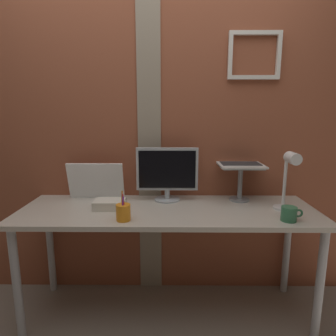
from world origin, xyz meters
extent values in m
plane|color=gray|center=(0.00, 0.00, 0.00)|extent=(6.00, 6.00, 0.00)
cube|color=brown|center=(0.00, 0.44, 1.19)|extent=(3.28, 0.12, 2.37)
cube|color=gray|center=(0.01, 0.38, 1.19)|extent=(0.17, 0.01, 2.37)
cube|color=white|center=(0.73, 0.36, 1.89)|extent=(0.36, 0.03, 0.03)
cube|color=white|center=(0.73, 0.36, 1.60)|extent=(0.36, 0.03, 0.03)
cube|color=white|center=(0.57, 0.36, 1.74)|extent=(0.03, 0.03, 0.26)
cube|color=white|center=(0.90, 0.36, 1.74)|extent=(0.03, 0.03, 0.26)
cube|color=beige|center=(0.15, 0.08, 0.74)|extent=(1.92, 0.61, 0.03)
cylinder|color=#B2B2B7|center=(-0.75, -0.17, 0.36)|extent=(0.05, 0.05, 0.72)
cylinder|color=#B2B2B7|center=(1.04, -0.17, 0.36)|extent=(0.05, 0.05, 0.72)
cylinder|color=#B2B2B7|center=(-0.75, 0.32, 0.36)|extent=(0.05, 0.05, 0.72)
cylinder|color=#B2B2B7|center=(1.04, 0.32, 0.36)|extent=(0.05, 0.05, 0.72)
cylinder|color=#ADB2B7|center=(0.14, 0.26, 0.76)|extent=(0.18, 0.18, 0.01)
cylinder|color=#ADB2B7|center=(0.14, 0.26, 0.80)|extent=(0.04, 0.04, 0.06)
cube|color=#ADB2B7|center=(0.14, 0.26, 0.98)|extent=(0.43, 0.04, 0.30)
cube|color=black|center=(0.14, 0.24, 0.98)|extent=(0.39, 0.00, 0.26)
cylinder|color=gray|center=(0.65, 0.26, 0.76)|extent=(0.14, 0.14, 0.01)
cylinder|color=gray|center=(0.65, 0.26, 0.88)|extent=(0.03, 0.03, 0.23)
cube|color=gray|center=(0.65, 0.26, 0.99)|extent=(0.28, 0.22, 0.01)
cube|color=silver|center=(0.65, 0.26, 1.01)|extent=(0.31, 0.25, 0.01)
cube|color=#2D2D30|center=(0.65, 0.28, 1.01)|extent=(0.27, 0.16, 0.00)
cube|color=silver|center=(0.65, 0.42, 1.11)|extent=(0.31, 0.06, 0.19)
cube|color=black|center=(0.65, 0.41, 1.10)|extent=(0.28, 0.04, 0.16)
cube|color=white|center=(-0.37, 0.30, 0.88)|extent=(0.40, 0.08, 0.27)
cylinder|color=white|center=(0.89, 0.08, 0.76)|extent=(0.12, 0.12, 0.02)
cylinder|color=white|center=(0.89, 0.08, 0.94)|extent=(0.02, 0.02, 0.35)
cylinder|color=white|center=(0.89, -0.01, 1.10)|extent=(0.07, 0.11, 0.07)
cylinder|color=orange|center=(-0.11, -0.13, 0.80)|extent=(0.08, 0.08, 0.10)
cylinder|color=red|center=(-0.10, -0.13, 0.84)|extent=(0.02, 0.04, 0.15)
cylinder|color=purple|center=(-0.11, -0.14, 0.83)|extent=(0.03, 0.01, 0.14)
cylinder|color=orange|center=(-0.12, -0.13, 0.85)|extent=(0.02, 0.02, 0.17)
cylinder|color=#33724C|center=(0.84, -0.13, 0.79)|extent=(0.09, 0.09, 0.08)
torus|color=#33724C|center=(0.90, -0.13, 0.80)|extent=(0.05, 0.01, 0.05)
cube|color=silver|center=(-0.23, 0.08, 0.78)|extent=(0.20, 0.14, 0.06)
camera|label=1|loc=(0.16, -1.73, 1.38)|focal=31.16mm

